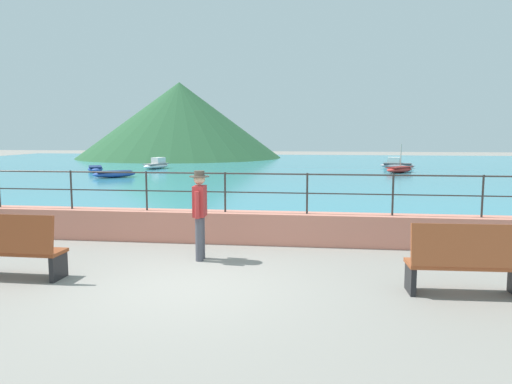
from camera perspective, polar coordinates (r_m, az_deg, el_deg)
ground_plane at (r=8.16m, az=-7.98°, el=-10.75°), size 120.00×120.00×0.00m
promenade_wall at (r=11.10m, az=-3.61°, el=-4.10°), size 20.00×0.56×0.70m
railing at (r=10.95m, az=-3.65°, el=0.91°), size 18.44×0.04×0.90m
lake_water at (r=33.48m, az=3.85°, el=2.69°), size 64.00×44.32×0.06m
hill_main at (r=49.68m, az=-8.91°, el=8.28°), size 20.36×20.36×7.51m
bench_main at (r=9.24m, az=-26.78°, el=-5.75°), size 1.71×0.57×1.13m
bench_far at (r=8.07m, az=23.40°, el=-7.32°), size 1.72×0.62×1.13m
person_walking at (r=9.49m, az=-6.60°, el=-2.16°), size 0.38×0.57×1.75m
boat_0 at (r=31.30m, az=16.46°, el=2.56°), size 2.22×2.30×1.77m
boat_1 at (r=34.14m, az=-11.57°, el=3.15°), size 1.69×2.47×0.76m
boat_2 at (r=35.18m, az=16.15°, el=3.12°), size 2.45×1.41×0.76m
boat_3 at (r=27.83m, az=-16.28°, el=2.05°), size 2.43×1.98×0.36m
boat_4 at (r=32.28m, az=-18.31°, el=2.61°), size 1.85×2.46×0.36m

